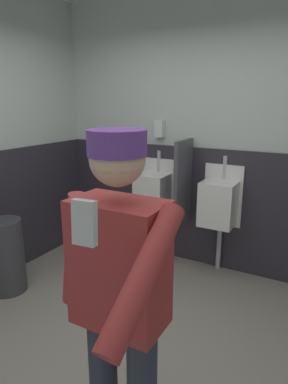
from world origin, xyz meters
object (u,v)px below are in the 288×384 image
person (119,289)px  urinal_left (154,193)px  urinal_middle (219,203)px  trash_bin (6,256)px  soap_dispenser (159,129)px  cell_phone (84,223)px

person → urinal_left: bearing=113.8°
urinal_middle → trash_bin: bearing=-141.0°
urinal_left → soap_dispenser: size_ratio=6.89×
person → cell_phone: (0.25, -0.50, 0.52)m
urinal_middle → cell_phone: cell_phone is taller
cell_phone → urinal_middle: bearing=93.0°
urinal_middle → cell_phone: (0.44, -2.64, 0.72)m
trash_bin → urinal_left: bearing=56.3°
urinal_middle → cell_phone: 2.77m
urinal_middle → soap_dispenser: 1.03m
person → trash_bin: 2.10m
person → cell_phone: size_ratio=15.19×
cell_phone → soap_dispenser: size_ratio=0.61×
urinal_middle → cell_phone: bearing=-80.5°
person → trash_bin: size_ratio=2.34×
cell_phone → trash_bin: cell_phone is taller
person → cell_phone: person is taller
person → trash_bin: person is taller
person → trash_bin: (-1.83, 0.81, -0.63)m
trash_bin → soap_dispenser: soap_dispenser is taller
urinal_left → person: person is taller
urinal_middle → trash_bin: (-1.63, -1.32, -0.42)m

